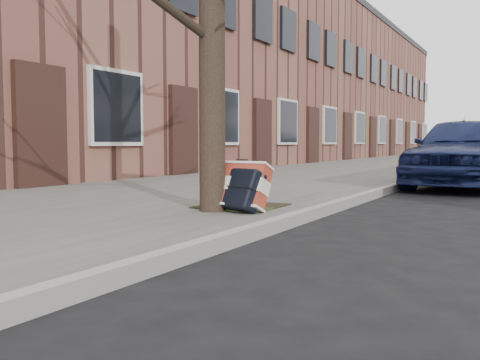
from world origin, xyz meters
The scene contains 7 objects.
ground centered at (0.00, 0.00, 0.00)m, with size 120.00×120.00×0.00m, color black.
near_sidewalk centered at (-3.70, 15.00, 0.06)m, with size 5.00×70.00×0.12m, color slate.
house_near centered at (-9.60, 16.00, 3.50)m, with size 6.80×40.00×7.00m, color brown.
dirt_patch centered at (-2.00, 1.20, 0.13)m, with size 0.85×0.85×0.01m, color black.
suitcase_red centered at (-1.86, 0.84, 0.38)m, with size 0.67×0.19×0.48m, color maroon.
suitcase_navy centered at (-1.84, 0.81, 0.36)m, with size 0.60×0.19×0.43m, color black.
car_near_front centered at (-0.28, 6.62, 0.67)m, with size 1.59×3.94×1.34m, color navy.
Camera 1 is at (0.87, -4.01, 0.83)m, focal length 40.00 mm.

